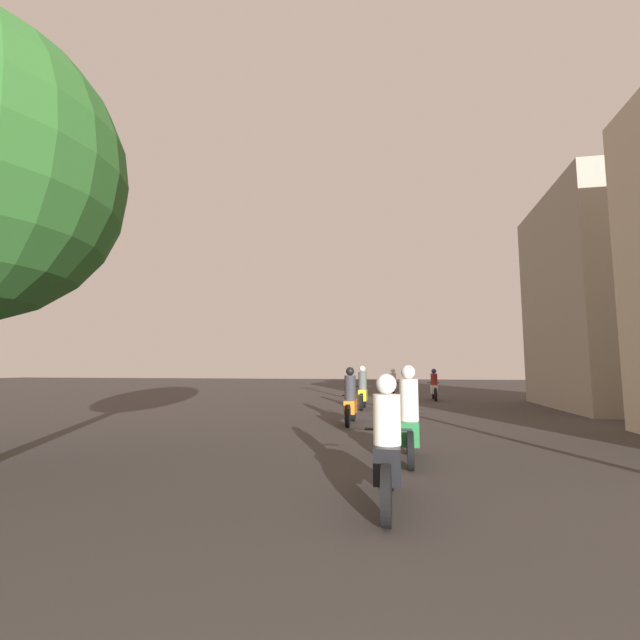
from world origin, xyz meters
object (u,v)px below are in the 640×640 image
motorcycle_green (409,423)px  motorcycle_silver (393,385)px  motorcycle_black (388,452)px  motorcycle_yellow (363,392)px  building_right_far (624,299)px  motorcycle_orange (351,401)px  motorcycle_white (434,387)px

motorcycle_green → motorcycle_silver: 16.57m
motorcycle_green → motorcycle_black: bearing=-100.9°
motorcycle_yellow → building_right_far: size_ratio=0.22×
motorcycle_orange → motorcycle_white: size_ratio=0.93×
motorcycle_black → motorcycle_orange: 7.18m
motorcycle_green → motorcycle_silver: motorcycle_green is taller
motorcycle_green → motorcycle_orange: (-1.54, 4.64, -0.01)m
motorcycle_orange → building_right_far: 12.37m
motorcycle_yellow → motorcycle_white: size_ratio=0.90×
motorcycle_green → building_right_far: 14.25m
motorcycle_yellow → motorcycle_green: bearing=-84.1°
motorcycle_orange → motorcycle_silver: size_ratio=0.99×
motorcycle_black → motorcycle_green: motorcycle_green is taller
motorcycle_yellow → building_right_far: building_right_far is taller
motorcycle_black → motorcycle_silver: size_ratio=0.97×
motorcycle_black → motorcycle_orange: motorcycle_orange is taller
motorcycle_black → motorcycle_silver: motorcycle_silver is taller
motorcycle_black → motorcycle_orange: bearing=98.1°
motorcycle_green → motorcycle_silver: bearing=87.9°
motorcycle_black → motorcycle_white: motorcycle_white is taller
motorcycle_black → motorcycle_white: bearing=82.0°
motorcycle_black → motorcycle_yellow: size_ratio=1.01×
motorcycle_white → motorcycle_silver: bearing=134.5°
motorcycle_orange → motorcycle_green: bearing=-72.5°
motorcycle_green → building_right_far: bearing=47.8°
motorcycle_black → motorcycle_white: size_ratio=0.91×
motorcycle_silver → building_right_far: 11.33m
motorcycle_orange → motorcycle_silver: (1.01, 11.93, -0.02)m
motorcycle_yellow → building_right_far: bearing=5.7°
motorcycle_orange → building_right_far: bearing=30.7°
motorcycle_green → building_right_far: size_ratio=0.22×
motorcycle_yellow → motorcycle_silver: (1.05, 7.44, -0.05)m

